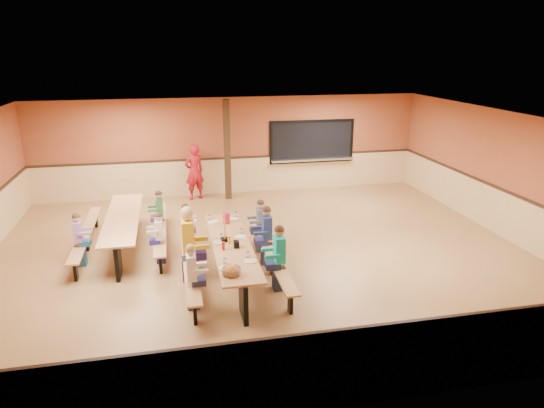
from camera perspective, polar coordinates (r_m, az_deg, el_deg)
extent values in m
plane|color=brown|center=(10.94, -1.21, -5.93)|extent=(12.00, 12.00, 0.00)
cube|color=brown|center=(15.23, -4.81, 6.81)|extent=(12.00, 0.04, 3.00)
cube|color=brown|center=(5.94, 7.99, -11.75)|extent=(12.00, 0.04, 3.00)
cube|color=brown|center=(12.91, 25.93, 3.02)|extent=(0.04, 10.00, 3.00)
cube|color=white|center=(10.10, -1.33, 9.83)|extent=(12.00, 10.00, 0.04)
cube|color=black|center=(15.72, 4.71, 7.35)|extent=(2.60, 0.06, 1.20)
cube|color=silver|center=(15.75, 4.75, 5.25)|extent=(2.70, 0.28, 0.06)
cube|color=black|center=(14.62, -5.29, 6.33)|extent=(0.18, 0.18, 3.00)
cube|color=#B47947|center=(9.63, -4.83, -4.76)|extent=(0.75, 3.60, 0.04)
cube|color=black|center=(8.40, -3.38, -11.11)|extent=(0.08, 0.60, 0.70)
cube|color=black|center=(11.19, -5.81, -3.50)|extent=(0.08, 0.60, 0.70)
cube|color=#B47947|center=(9.69, -9.67, -6.68)|extent=(0.26, 3.60, 0.04)
cube|color=black|center=(9.78, -9.60, -7.88)|extent=(0.06, 0.18, 0.41)
cube|color=#B47947|center=(9.86, -0.01, -5.94)|extent=(0.26, 3.60, 0.04)
cube|color=black|center=(9.96, -0.01, -7.12)|extent=(0.06, 0.18, 0.41)
cube|color=#B47947|center=(11.58, -17.18, -1.55)|extent=(0.75, 3.60, 0.04)
cube|color=black|center=(10.27, -17.65, -6.33)|extent=(0.08, 0.60, 0.70)
cube|color=black|center=(13.16, -16.51, -0.86)|extent=(0.08, 0.60, 0.70)
cube|color=#B47947|center=(11.79, -21.04, -3.11)|extent=(0.26, 3.60, 0.04)
cube|color=black|center=(11.87, -20.92, -4.13)|extent=(0.06, 0.18, 0.41)
cube|color=#B47947|center=(11.62, -13.00, -2.63)|extent=(0.26, 3.60, 0.04)
cube|color=black|center=(11.70, -12.92, -3.67)|extent=(0.06, 0.18, 0.41)
imported|color=#A3121C|center=(14.83, -9.13, 3.74)|extent=(0.73, 0.62, 1.69)
cylinder|color=#B21729|center=(10.67, -5.40, -1.71)|extent=(0.16, 0.16, 0.22)
cube|color=black|center=(9.40, -4.22, -4.75)|extent=(0.10, 0.14, 0.13)
cylinder|color=yellow|center=(9.58, -5.06, -4.21)|extent=(0.06, 0.06, 0.17)
cylinder|color=#B2140F|center=(9.30, -5.74, -4.92)|extent=(0.06, 0.06, 0.17)
cube|color=black|center=(9.74, -5.53, -4.18)|extent=(0.16, 0.16, 0.06)
cube|color=#B47947|center=(9.64, -5.58, -2.63)|extent=(0.02, 0.09, 0.50)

